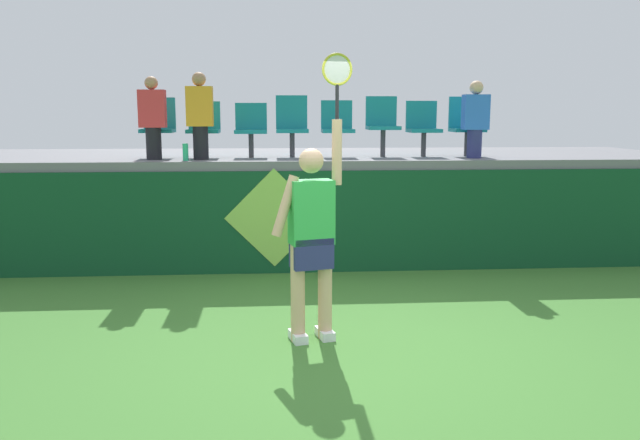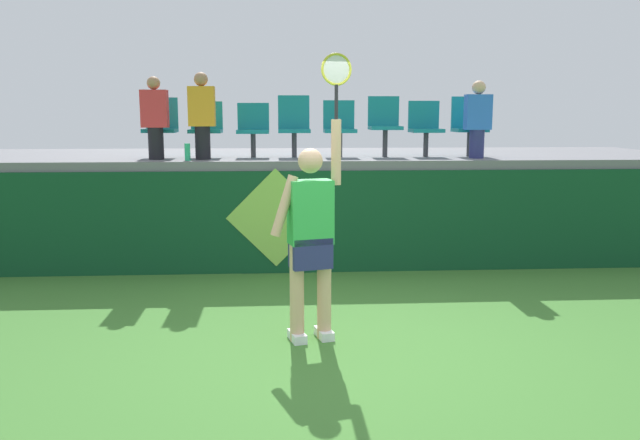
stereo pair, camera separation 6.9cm
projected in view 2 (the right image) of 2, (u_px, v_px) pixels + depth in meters
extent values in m
plane|color=#3D752D|center=(342.00, 351.00, 5.65)|extent=(40.00, 40.00, 0.00)
cube|color=#0F4223|center=(321.00, 221.00, 8.40)|extent=(10.89, 0.20, 1.32)
cube|color=slate|center=(315.00, 158.00, 9.75)|extent=(10.89, 3.09, 0.12)
cube|color=white|center=(297.00, 336.00, 5.89)|extent=(0.18, 0.28, 0.08)
cube|color=white|center=(324.00, 333.00, 5.97)|extent=(0.18, 0.28, 0.08)
cylinder|color=#DBAD84|center=(297.00, 293.00, 5.82)|extent=(0.13, 0.13, 0.90)
cylinder|color=#DBAD84|center=(324.00, 291.00, 5.90)|extent=(0.13, 0.13, 0.90)
cube|color=navy|center=(311.00, 252.00, 5.80)|extent=(0.40, 0.30, 0.28)
cube|color=green|center=(310.00, 212.00, 5.74)|extent=(0.42, 0.31, 0.57)
sphere|color=#DBAD84|center=(310.00, 161.00, 5.67)|extent=(0.22, 0.22, 0.22)
cylinder|color=#DBAD84|center=(284.00, 206.00, 5.66)|extent=(0.27, 0.15, 0.55)
cylinder|color=#DBAD84|center=(336.00, 152.00, 5.73)|extent=(0.09, 0.09, 0.58)
cylinder|color=black|center=(336.00, 102.00, 5.66)|extent=(0.03, 0.03, 0.30)
torus|color=gold|center=(336.00, 69.00, 5.61)|extent=(0.28, 0.09, 0.28)
ellipsoid|color=silver|center=(336.00, 69.00, 5.61)|extent=(0.24, 0.08, 0.24)
sphere|color=#D1E533|center=(301.00, 334.00, 5.97)|extent=(0.07, 0.07, 0.07)
cylinder|color=#26B272|center=(187.00, 152.00, 8.30)|extent=(0.07, 0.07, 0.22)
cylinder|color=#38383D|center=(161.00, 145.00, 8.83)|extent=(0.07, 0.07, 0.34)
cube|color=#147F89|center=(160.00, 131.00, 8.80)|extent=(0.44, 0.42, 0.05)
cube|color=#147F89|center=(162.00, 113.00, 8.95)|extent=(0.44, 0.04, 0.43)
cylinder|color=#38383D|center=(206.00, 145.00, 8.87)|extent=(0.07, 0.07, 0.34)
cube|color=#147F89|center=(206.00, 131.00, 8.84)|extent=(0.44, 0.42, 0.05)
cube|color=#147F89|center=(207.00, 115.00, 8.99)|extent=(0.44, 0.04, 0.38)
cylinder|color=#38383D|center=(253.00, 145.00, 8.91)|extent=(0.07, 0.07, 0.33)
cube|color=#147F89|center=(253.00, 132.00, 8.88)|extent=(0.44, 0.42, 0.05)
cube|color=#147F89|center=(253.00, 116.00, 9.03)|extent=(0.44, 0.04, 0.37)
cylinder|color=#38383D|center=(294.00, 145.00, 8.95)|extent=(0.07, 0.07, 0.34)
cube|color=#147F89|center=(294.00, 131.00, 8.92)|extent=(0.44, 0.42, 0.05)
cube|color=#147F89|center=(294.00, 112.00, 9.06)|extent=(0.44, 0.04, 0.46)
cylinder|color=#38383D|center=(340.00, 145.00, 8.99)|extent=(0.07, 0.07, 0.34)
cube|color=#147F89|center=(340.00, 131.00, 8.95)|extent=(0.44, 0.42, 0.05)
cube|color=#147F89|center=(339.00, 115.00, 9.10)|extent=(0.44, 0.04, 0.40)
cylinder|color=#38383D|center=(385.00, 143.00, 9.02)|extent=(0.07, 0.07, 0.38)
cube|color=#147F89|center=(385.00, 128.00, 8.99)|extent=(0.44, 0.42, 0.05)
cube|color=#147F89|center=(383.00, 111.00, 9.14)|extent=(0.44, 0.04, 0.41)
cylinder|color=#38383D|center=(426.00, 145.00, 9.06)|extent=(0.07, 0.07, 0.34)
cube|color=#147F89|center=(426.00, 131.00, 9.03)|extent=(0.44, 0.42, 0.05)
cube|color=#147F89|center=(424.00, 115.00, 9.18)|extent=(0.44, 0.04, 0.39)
cylinder|color=#38383D|center=(469.00, 144.00, 9.10)|extent=(0.07, 0.07, 0.34)
cube|color=#147F89|center=(470.00, 130.00, 9.07)|extent=(0.44, 0.42, 0.05)
cube|color=#147F89|center=(467.00, 112.00, 9.21)|extent=(0.44, 0.04, 0.44)
cylinder|color=black|center=(156.00, 144.00, 8.50)|extent=(0.20, 0.20, 0.42)
cube|color=red|center=(155.00, 109.00, 8.43)|extent=(0.34, 0.20, 0.49)
sphere|color=#A87A56|center=(153.00, 83.00, 8.37)|extent=(0.17, 0.17, 0.17)
cylinder|color=black|center=(203.00, 143.00, 8.50)|extent=(0.20, 0.20, 0.44)
cube|color=orange|center=(202.00, 106.00, 8.43)|extent=(0.34, 0.20, 0.51)
sphere|color=#A87A56|center=(201.00, 79.00, 8.37)|extent=(0.18, 0.18, 0.18)
cylinder|color=navy|center=(477.00, 144.00, 8.76)|extent=(0.20, 0.20, 0.38)
cube|color=blue|center=(478.00, 112.00, 8.68)|extent=(0.34, 0.20, 0.47)
sphere|color=#DBAD84|center=(479.00, 87.00, 8.63)|extent=(0.18, 0.18, 0.18)
cube|color=#0F4223|center=(276.00, 273.00, 8.37)|extent=(0.90, 0.01, 0.00)
plane|color=#8CC64C|center=(276.00, 218.00, 8.24)|extent=(1.27, 0.00, 1.27)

